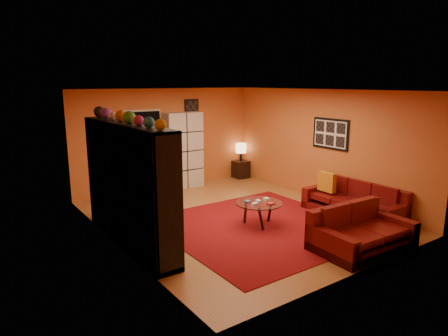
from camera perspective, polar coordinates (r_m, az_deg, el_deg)
floor at (r=8.35m, az=1.61°, el=-7.10°), size 6.00×6.00×0.00m
ceiling at (r=7.88m, az=1.72°, el=11.04°), size 6.00×6.00×0.00m
wall_back at (r=10.54m, az=-8.16°, el=4.12°), size 6.00×0.00×6.00m
wall_front at (r=5.95m, az=19.25°, el=-2.71°), size 6.00×0.00×6.00m
wall_left at (r=6.85m, az=-15.36°, el=-0.56°), size 0.00×6.00×6.00m
wall_right at (r=9.70m, az=13.61°, el=3.21°), size 0.00×6.00×6.00m
rug at (r=7.89m, az=5.27°, el=-8.27°), size 3.60×3.60×0.01m
doorway at (r=10.25m, az=-11.50°, el=2.19°), size 0.95×0.10×2.04m
wall_art_right at (r=9.45m, az=14.98°, el=4.74°), size 0.03×1.00×0.70m
wall_art_back at (r=10.80m, az=-4.66°, el=8.40°), size 0.42×0.03×0.52m
entertainment_unit at (r=6.98m, az=-13.51°, el=-2.33°), size 0.45×3.00×2.10m
tv at (r=7.08m, az=-13.36°, el=-2.54°), size 0.97×0.13×0.56m
sofa at (r=8.82m, az=18.23°, el=-4.71°), size 0.86×2.09×0.85m
loveseat at (r=7.20m, az=18.63°, el=-8.61°), size 1.72×1.08×0.85m
throw_pillow at (r=8.96m, az=14.46°, el=-1.94°), size 0.12×0.42×0.42m
coffee_table at (r=7.82m, az=5.01°, el=-5.28°), size 0.91×0.91×0.46m
storage_cabinet at (r=10.58m, az=-5.85°, el=2.54°), size 1.00×0.46×1.99m
bowl_chair at (r=9.76m, az=-13.44°, el=-2.55°), size 0.76×0.76×0.62m
side_table at (r=11.70m, az=2.41°, el=-0.19°), size 0.40×0.40×0.50m
table_lamp at (r=11.59m, az=2.44°, el=2.79°), size 0.31×0.31×0.51m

